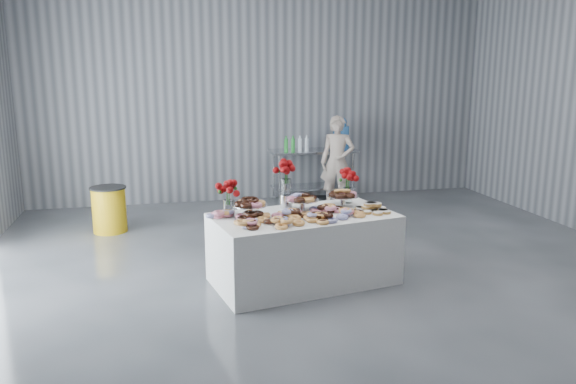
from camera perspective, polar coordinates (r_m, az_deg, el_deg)
name	(u,v)px	position (r m, az deg, el deg)	size (l,w,h in m)	color
ground	(345,293)	(5.92, 5.80, -10.15)	(9.00, 9.00, 0.00)	#333539
room_walls	(321,28)	(5.47, 3.35, 16.32)	(8.04, 9.04, 4.02)	gray
display_table	(304,248)	(6.06, 1.59, -5.76)	(1.90, 1.00, 0.75)	white
prep_table	(313,166)	(9.76, 2.54, 2.67)	(1.50, 0.60, 0.90)	silver
donut_mounds	(305,212)	(5.90, 1.74, -2.02)	(1.80, 0.80, 0.09)	#E39753
cake_stand_left	(250,204)	(5.85, -3.89, -1.20)	(0.36, 0.36, 0.17)	silver
cake_stand_mid	(302,199)	(6.07, 1.44, -0.67)	(0.36, 0.36, 0.17)	silver
cake_stand_right	(343,195)	(6.30, 5.57, -0.26)	(0.36, 0.36, 0.17)	silver
danish_pile	(372,206)	(6.17, 8.53, -1.42)	(0.48, 0.48, 0.11)	silver
bouquet_left	(228,189)	(5.85, -6.08, 0.32)	(0.26, 0.26, 0.42)	white
bouquet_right	(348,177)	(6.47, 6.11, 1.48)	(0.26, 0.26, 0.42)	white
bouquet_center	(286,174)	(6.16, -0.18, 1.79)	(0.26, 0.26, 0.57)	silver
water_jug	(341,135)	(9.83, 5.39, 5.82)	(0.28, 0.28, 0.55)	#4390E4
drink_bottles	(296,143)	(9.52, 0.86, 4.97)	(0.54, 0.08, 0.27)	#268C33
person	(337,162)	(9.30, 5.04, 3.05)	(0.56, 0.36, 1.52)	#CC8C93
trash_barrel	(109,209)	(8.31, -17.71, -1.69)	(0.50, 0.50, 0.65)	gold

